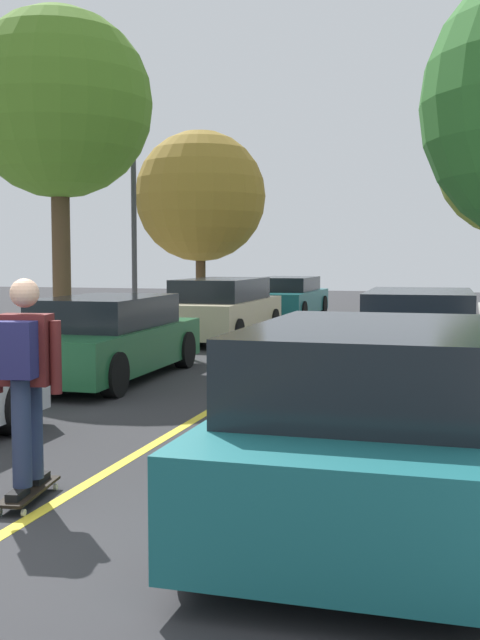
% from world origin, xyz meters
% --- Properties ---
extents(center_line, '(0.12, 39.20, 0.01)m').
position_xyz_m(center_line, '(0.00, 4.00, 0.00)').
color(center_line, gold).
rests_on(center_line, ground).
extents(parked_car_left_near, '(1.93, 4.50, 1.32)m').
position_xyz_m(parked_car_left_near, '(-2.44, 6.92, 0.65)').
color(parked_car_left_near, '#1E5B33').
rests_on(parked_car_left_near, ground).
extents(parked_car_left_far, '(1.88, 4.65, 1.44)m').
position_xyz_m(parked_car_left_far, '(-2.44, 13.14, 0.72)').
color(parked_car_left_far, '#BCAD89').
rests_on(parked_car_left_far, ground).
extents(parked_car_left_farthest, '(1.97, 4.70, 1.30)m').
position_xyz_m(parked_car_left_farthest, '(-2.44, 20.02, 0.64)').
color(parked_car_left_farthest, '#196066').
rests_on(parked_car_left_farthest, ground).
extents(parked_car_right_nearest, '(1.98, 4.18, 1.47)m').
position_xyz_m(parked_car_right_nearest, '(2.44, 1.28, 0.72)').
color(parked_car_right_nearest, '#196066').
rests_on(parked_car_right_nearest, ground).
extents(parked_car_right_near, '(1.92, 4.09, 1.45)m').
position_xyz_m(parked_car_right_near, '(2.44, 7.42, 0.72)').
color(parked_car_right_near, navy).
rests_on(parked_car_right_near, ground).
extents(street_tree_left_nearest, '(3.57, 3.57, 6.50)m').
position_xyz_m(street_tree_left_nearest, '(-4.41, 9.12, 4.82)').
color(street_tree_left_nearest, '#4C3823').
rests_on(street_tree_left_nearest, sidewalk_left).
extents(street_tree_left_near, '(3.78, 3.78, 5.45)m').
position_xyz_m(street_tree_left_near, '(-4.41, 17.36, 3.69)').
color(street_tree_left_near, '#4C3823').
rests_on(street_tree_left_near, sidewalk_left).
extents(streetlamp, '(0.36, 0.24, 5.96)m').
position_xyz_m(streetlamp, '(-4.19, 12.07, 3.52)').
color(streetlamp, '#38383D').
rests_on(streetlamp, sidewalk_left).
extents(skateboard, '(0.35, 0.86, 0.10)m').
position_xyz_m(skateboard, '(-0.22, 0.87, 0.09)').
color(skateboard, black).
rests_on(skateboard, ground).
extents(skateboarder, '(0.59, 0.71, 1.69)m').
position_xyz_m(skateboarder, '(-0.21, 0.84, 1.07)').
color(skateboarder, black).
rests_on(skateboarder, skateboard).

